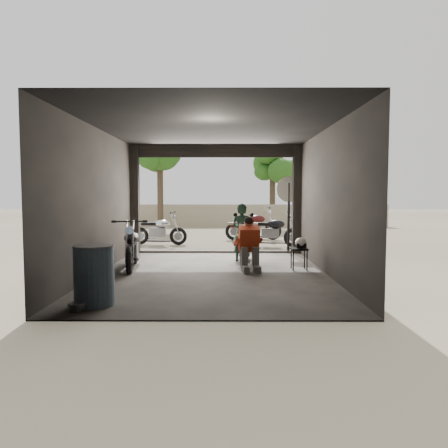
{
  "coord_description": "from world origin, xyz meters",
  "views": [
    {
      "loc": [
        0.29,
        -9.46,
        1.78
      ],
      "look_at": [
        0.25,
        0.6,
        1.08
      ],
      "focal_mm": 35.0,
      "sensor_mm": 36.0,
      "label": 1
    }
  ],
  "objects_px": {
    "outside_bike_b": "(254,224)",
    "rider": "(242,233)",
    "main_bike": "(245,242)",
    "outside_bike_c": "(272,229)",
    "sign_post": "(289,202)",
    "outside_bike_a": "(159,228)",
    "left_bike": "(132,244)",
    "oil_drum": "(94,276)",
    "helmet": "(301,243)",
    "mechanic": "(250,246)",
    "stool": "(299,251)"
  },
  "relations": [
    {
      "from": "outside_bike_c",
      "to": "oil_drum",
      "type": "distance_m",
      "value": 8.52
    },
    {
      "from": "helmet",
      "to": "oil_drum",
      "type": "bearing_deg",
      "value": -154.92
    },
    {
      "from": "sign_post",
      "to": "helmet",
      "type": "bearing_deg",
      "value": -87.82
    },
    {
      "from": "rider",
      "to": "sign_post",
      "type": "height_order",
      "value": "sign_post"
    },
    {
      "from": "helmet",
      "to": "main_bike",
      "type": "bearing_deg",
      "value": 125.97
    },
    {
      "from": "mechanic",
      "to": "stool",
      "type": "height_order",
      "value": "mechanic"
    },
    {
      "from": "main_bike",
      "to": "rider",
      "type": "relative_size",
      "value": 1.07
    },
    {
      "from": "main_bike",
      "to": "rider",
      "type": "bearing_deg",
      "value": 114.93
    },
    {
      "from": "rider",
      "to": "sign_post",
      "type": "distance_m",
      "value": 2.35
    },
    {
      "from": "outside_bike_c",
      "to": "main_bike",
      "type": "bearing_deg",
      "value": 170.95
    },
    {
      "from": "outside_bike_c",
      "to": "mechanic",
      "type": "height_order",
      "value": "outside_bike_c"
    },
    {
      "from": "mechanic",
      "to": "sign_post",
      "type": "xyz_separation_m",
      "value": [
        1.32,
        3.09,
        0.93
      ]
    },
    {
      "from": "outside_bike_a",
      "to": "left_bike",
      "type": "bearing_deg",
      "value": -173.35
    },
    {
      "from": "sign_post",
      "to": "main_bike",
      "type": "bearing_deg",
      "value": -121.44
    },
    {
      "from": "left_bike",
      "to": "oil_drum",
      "type": "bearing_deg",
      "value": -95.07
    },
    {
      "from": "outside_bike_b",
      "to": "stool",
      "type": "height_order",
      "value": "outside_bike_b"
    },
    {
      "from": "rider",
      "to": "sign_post",
      "type": "relative_size",
      "value": 0.67
    },
    {
      "from": "left_bike",
      "to": "outside_bike_b",
      "type": "xyz_separation_m",
      "value": [
        3.26,
        6.45,
        0.04
      ]
    },
    {
      "from": "left_bike",
      "to": "oil_drum",
      "type": "height_order",
      "value": "left_bike"
    },
    {
      "from": "main_bike",
      "to": "helmet",
      "type": "distance_m",
      "value": 1.6
    },
    {
      "from": "oil_drum",
      "to": "main_bike",
      "type": "bearing_deg",
      "value": 59.1
    },
    {
      "from": "stool",
      "to": "sign_post",
      "type": "bearing_deg",
      "value": 86.66
    },
    {
      "from": "stool",
      "to": "mechanic",
      "type": "bearing_deg",
      "value": -170.63
    },
    {
      "from": "outside_bike_b",
      "to": "outside_bike_c",
      "type": "xyz_separation_m",
      "value": [
        0.48,
        -2.12,
        -0.03
      ]
    },
    {
      "from": "left_bike",
      "to": "mechanic",
      "type": "relative_size",
      "value": 1.46
    },
    {
      "from": "outside_bike_b",
      "to": "rider",
      "type": "height_order",
      "value": "rider"
    },
    {
      "from": "left_bike",
      "to": "outside_bike_c",
      "type": "relative_size",
      "value": 0.98
    },
    {
      "from": "main_bike",
      "to": "stool",
      "type": "height_order",
      "value": "main_bike"
    },
    {
      "from": "rider",
      "to": "helmet",
      "type": "distance_m",
      "value": 1.8
    },
    {
      "from": "left_bike",
      "to": "mechanic",
      "type": "distance_m",
      "value": 2.77
    },
    {
      "from": "left_bike",
      "to": "outside_bike_a",
      "type": "xyz_separation_m",
      "value": [
        -0.12,
        4.9,
        -0.02
      ]
    },
    {
      "from": "helmet",
      "to": "oil_drum",
      "type": "relative_size",
      "value": 0.28
    },
    {
      "from": "outside_bike_a",
      "to": "sign_post",
      "type": "bearing_deg",
      "value": -111.83
    },
    {
      "from": "outside_bike_c",
      "to": "sign_post",
      "type": "distance_m",
      "value": 1.85
    },
    {
      "from": "left_bike",
      "to": "outside_bike_a",
      "type": "relative_size",
      "value": 1.03
    },
    {
      "from": "mechanic",
      "to": "stool",
      "type": "xyz_separation_m",
      "value": [
        1.15,
        0.19,
        -0.16
      ]
    },
    {
      "from": "rider",
      "to": "outside_bike_b",
      "type": "bearing_deg",
      "value": -77.79
    },
    {
      "from": "rider",
      "to": "stool",
      "type": "relative_size",
      "value": 2.93
    },
    {
      "from": "outside_bike_b",
      "to": "mechanic",
      "type": "distance_m",
      "value": 6.8
    },
    {
      "from": "left_bike",
      "to": "oil_drum",
      "type": "distance_m",
      "value": 3.4
    },
    {
      "from": "mechanic",
      "to": "stool",
      "type": "bearing_deg",
      "value": 3.36
    },
    {
      "from": "left_bike",
      "to": "outside_bike_b",
      "type": "bearing_deg",
      "value": 55.9
    },
    {
      "from": "outside_bike_a",
      "to": "helmet",
      "type": "distance_m",
      "value": 6.46
    },
    {
      "from": "rider",
      "to": "helmet",
      "type": "relative_size",
      "value": 5.64
    },
    {
      "from": "outside_bike_b",
      "to": "sign_post",
      "type": "relative_size",
      "value": 0.82
    },
    {
      "from": "outside_bike_c",
      "to": "helmet",
      "type": "bearing_deg",
      "value": -169.49
    },
    {
      "from": "main_bike",
      "to": "rider",
      "type": "height_order",
      "value": "rider"
    },
    {
      "from": "rider",
      "to": "helmet",
      "type": "height_order",
      "value": "rider"
    },
    {
      "from": "outside_bike_c",
      "to": "sign_post",
      "type": "bearing_deg",
      "value": -160.19
    },
    {
      "from": "outside_bike_a",
      "to": "outside_bike_c",
      "type": "distance_m",
      "value": 3.9
    }
  ]
}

